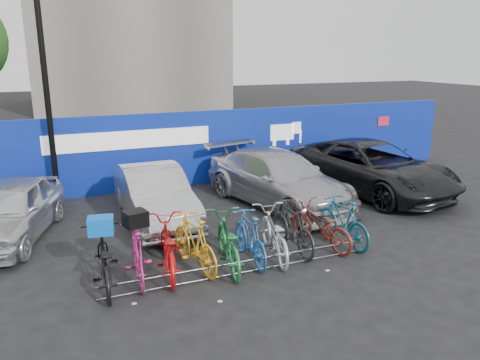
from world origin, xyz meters
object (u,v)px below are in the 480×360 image
car_1 (154,195)px  bike_9 (343,221)px  bike_1 (138,253)px  bike_7 (293,227)px  car_0 (10,210)px  bike_2 (167,247)px  bike_0 (104,261)px  bike_5 (250,237)px  bike_6 (274,234)px  bike_3 (194,242)px  car_3 (371,167)px  lamppost (46,89)px  car_2 (279,179)px  bike_rack (244,267)px  bike_4 (228,242)px  bike_8 (320,226)px

car_1 → bike_9: (3.58, -3.13, -0.15)m
bike_1 → bike_7: (3.36, 0.06, 0.01)m
car_0 → bike_2: bearing=-29.3°
bike_0 → bike_2: (1.22, 0.12, 0.02)m
bike_5 → bike_2: bearing=-1.7°
bike_0 → bike_1: bearing=-172.6°
car_0 → bike_6: (5.17, -3.26, -0.17)m
bike_5 → bike_7: size_ratio=0.96×
bike_0 → bike_6: bike_0 is taller
bike_3 → bike_9: size_ratio=1.03×
car_1 → car_3: (6.76, 0.03, 0.09)m
lamppost → bike_5: bearing=-57.2°
car_1 → bike_3: car_1 is taller
car_2 → lamppost: bearing=144.8°
bike_6 → bike_9: size_ratio=1.09×
lamppost → bike_rack: size_ratio=1.09×
bike_0 → bike_rack: bearing=171.8°
bike_2 → bike_4: (1.18, -0.20, -0.00)m
bike_4 → bike_6: size_ratio=1.04×
car_1 → bike_9: bearing=-41.4°
car_0 → car_3: 10.11m
lamppost → bike_8: size_ratio=3.26×
bike_3 → bike_8: 2.91m
bike_0 → bike_2: bike_2 is taller
bike_7 → car_0: bearing=-28.9°
car_3 → bike_0: car_3 is taller
car_2 → bike_rack: bearing=-139.3°
bike_9 → bike_8: bearing=-10.6°
bike_4 → bike_6: bike_4 is taller
bike_6 → car_3: bearing=-136.1°
bike_0 → bike_6: (3.47, -0.00, -0.01)m
bike_rack → bike_0: (-2.58, 0.52, 0.37)m
bike_2 → bike_3: size_ratio=1.11×
bike_3 → bike_5: (1.15, -0.12, -0.03)m
car_3 → bike_7: (-4.43, -3.08, -0.23)m
bike_5 → bike_3: bearing=-3.1°
car_0 → bike_4: bearing=-21.4°
car_3 → bike_1: 8.40m
bike_7 → bike_3: bearing=0.3°
car_1 → bike_5: car_1 is taller
bike_3 → bike_5: 1.16m
bike_rack → bike_9: bearing=11.6°
bike_4 → bike_3: bearing=-6.5°
bike_6 → bike_7: (0.51, 0.11, 0.04)m
bike_3 → bike_6: bike_3 is taller
car_1 → bike_8: (3.03, -3.06, -0.20)m
bike_2 → bike_9: size_ratio=1.14×
bike_4 → bike_5: (0.52, 0.06, -0.01)m
bike_6 → lamppost: bearing=-42.1°
bike_rack → bike_2: 1.55m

